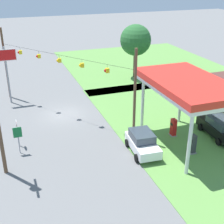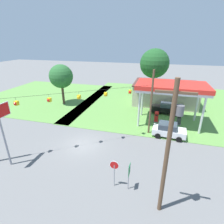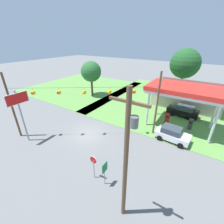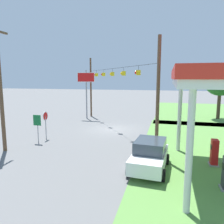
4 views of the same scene
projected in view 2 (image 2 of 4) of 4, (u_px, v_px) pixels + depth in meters
ground_plane at (83, 145)px, 20.38m from camera, size 160.00×160.00×0.00m
grass_verge_station_corner at (177, 104)px, 33.43m from camera, size 36.00×28.00×0.04m
grass_verge_opposite_corner at (46, 96)px, 38.55m from camera, size 24.00×24.00×0.04m
gas_station_canopy at (172, 87)px, 23.65m from camera, size 9.37×5.50×5.96m
gas_station_store at (165, 93)px, 33.25m from camera, size 11.65×8.23×3.98m
fuel_pump_near at (156, 117)px, 25.79m from camera, size 0.71×0.56×1.68m
fuel_pump_far at (179, 120)px, 25.02m from camera, size 0.71×0.56×1.68m
car_at_pumps_front at (169, 130)px, 21.89m from camera, size 4.14×2.35×1.80m
car_at_pumps_rear at (167, 108)px, 28.81m from camera, size 4.80×2.29×1.84m
stop_sign_roadside at (114, 168)px, 14.05m from camera, size 0.80×0.08×2.50m
stop_sign_overhead at (0, 121)px, 15.42m from camera, size 0.22×2.43×6.52m
route_sign at (129, 172)px, 13.75m from camera, size 0.10×0.70×2.40m
utility_pole_main at (169, 146)px, 10.64m from camera, size 2.20×0.44×9.55m
signal_span_gantry at (80, 109)px, 18.62m from camera, size 14.62×10.24×8.26m
tree_behind_station at (154, 64)px, 40.61m from camera, size 6.73×6.73×9.70m
tree_west_verge at (61, 76)px, 31.67m from camera, size 4.27×4.27×7.42m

